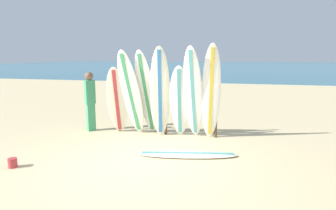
{
  "coord_description": "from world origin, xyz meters",
  "views": [
    {
      "loc": [
        1.88,
        -5.17,
        2.23
      ],
      "look_at": [
        0.03,
        2.74,
        0.8
      ],
      "focal_mm": 30.0,
      "sensor_mm": 36.0,
      "label": 1
    }
  ],
  "objects": [
    {
      "name": "surfboard_leaning_far_right",
      "position": [
        1.33,
        2.04,
        1.27
      ],
      "size": [
        0.58,
        0.89,
        2.54
      ],
      "color": "white",
      "rests_on": "ground"
    },
    {
      "name": "ocean_water",
      "position": [
        0.0,
        58.0,
        0.0
      ],
      "size": [
        120.0,
        80.0,
        0.01
      ],
      "primitive_type": "cube",
      "color": "teal",
      "rests_on": "ground"
    },
    {
      "name": "surfboard_leaning_left",
      "position": [
        -0.84,
        2.0,
        1.2
      ],
      "size": [
        0.72,
        1.06,
        2.4
      ],
      "color": "white",
      "rests_on": "ground"
    },
    {
      "name": "surfboard_leaning_center_left",
      "position": [
        -0.43,
        2.12,
        1.2
      ],
      "size": [
        0.58,
        1.08,
        2.4
      ],
      "color": "white",
      "rests_on": "ground"
    },
    {
      "name": "small_boat_offshore",
      "position": [
        -8.91,
        28.8,
        0.26
      ],
      "size": [
        2.62,
        1.11,
        0.71
      ],
      "color": "#B22D28",
      "rests_on": "ocean_water"
    },
    {
      "name": "surfboard_rack",
      "position": [
        0.03,
        2.44,
        0.68
      ],
      "size": [
        2.93,
        0.09,
        1.04
      ],
      "color": "brown",
      "rests_on": "ground"
    },
    {
      "name": "surfboard_leaning_far_left",
      "position": [
        -1.3,
        2.09,
        0.98
      ],
      "size": [
        0.71,
        0.84,
        1.95
      ],
      "color": "silver",
      "rests_on": "ground"
    },
    {
      "name": "sand_bucket",
      "position": [
        -2.4,
        -0.66,
        0.1
      ],
      "size": [
        0.17,
        0.17,
        0.19
      ],
      "primitive_type": "cylinder",
      "color": "#B73338",
      "rests_on": "ground"
    },
    {
      "name": "surfboard_lying_on_sand",
      "position": [
        0.93,
        0.81,
        0.04
      ],
      "size": [
        2.3,
        0.91,
        0.08
      ],
      "color": "silver",
      "rests_on": "ground"
    },
    {
      "name": "surfboard_leaning_center_right",
      "position": [
        0.48,
        2.16,
        1.0
      ],
      "size": [
        0.61,
        0.77,
        2.0
      ],
      "color": "white",
      "rests_on": "ground"
    },
    {
      "name": "ground_plane",
      "position": [
        0.0,
        0.0,
        0.0
      ],
      "size": [
        120.0,
        120.0,
        0.0
      ],
      "primitive_type": "plane",
      "color": "#D3BC8C"
    },
    {
      "name": "beachgoer_standing",
      "position": [
        -2.25,
        2.3,
        0.97
      ],
      "size": [
        0.32,
        0.33,
        1.76
      ],
      "color": "#3F9966",
      "rests_on": "ground"
    },
    {
      "name": "surfboard_leaning_right",
      "position": [
        0.87,
        2.01,
        1.24
      ],
      "size": [
        0.53,
        1.1,
        2.49
      ],
      "color": "white",
      "rests_on": "ground"
    },
    {
      "name": "surfboard_leaning_center",
      "position": [
        -0.03,
        2.03,
        1.24
      ],
      "size": [
        0.66,
        0.76,
        2.49
      ],
      "color": "silver",
      "rests_on": "ground"
    }
  ]
}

